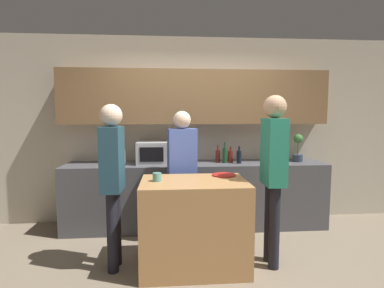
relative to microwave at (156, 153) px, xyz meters
name	(u,v)px	position (x,y,z in m)	size (l,w,h in m)	color
ground_plane	(209,279)	(0.56, -1.42, -1.06)	(14.00, 14.00, 0.00)	#7F705B
back_wall	(194,118)	(0.56, 0.24, 0.48)	(6.40, 0.40, 2.70)	beige
back_counter	(196,195)	(0.56, -0.03, -0.60)	(3.60, 0.62, 0.91)	#4C4C51
kitchen_island	(194,224)	(0.43, -1.15, -0.60)	(1.08, 0.71, 0.91)	#B27F4C
microwave	(156,153)	(0.00, 0.00, 0.00)	(0.52, 0.39, 0.30)	#B7BABC
toaster	(115,157)	(-0.56, 0.00, -0.06)	(0.26, 0.16, 0.18)	silver
potted_plant	(298,148)	(2.03, 0.00, 0.05)	(0.14, 0.14, 0.40)	#333D4C
bottle_0	(218,156)	(0.87, 0.03, -0.06)	(0.06, 0.06, 0.24)	maroon
bottle_1	(225,155)	(0.96, -0.03, -0.04)	(0.06, 0.06, 0.29)	#194723
bottle_2	(230,156)	(1.04, -0.02, -0.06)	(0.07, 0.07, 0.23)	maroon
bottle_3	(239,157)	(1.15, -0.09, -0.06)	(0.07, 0.07, 0.24)	black
plate_on_island	(224,175)	(0.78, -0.93, -0.14)	(0.26, 0.26, 0.01)	red
cup_0	(157,177)	(0.06, -1.15, -0.10)	(0.09, 0.09, 0.08)	#589E95
person_left	(113,172)	(-0.39, -1.12, -0.05)	(0.22, 0.35, 1.68)	black
person_center	(182,165)	(0.34, -0.53, -0.09)	(0.36, 0.24, 1.63)	black
person_right	(273,165)	(1.25, -1.18, 0.01)	(0.23, 0.35, 1.78)	black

